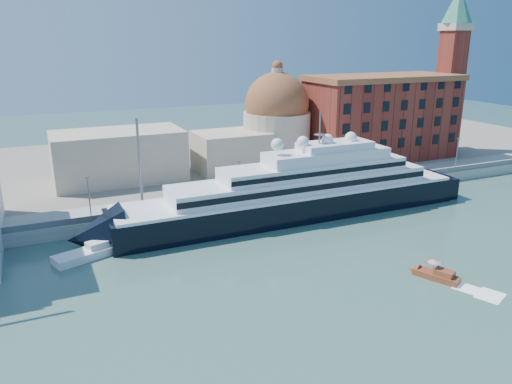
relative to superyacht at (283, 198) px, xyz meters
name	(u,v)px	position (x,y,z in m)	size (l,w,h in m)	color
ground	(315,269)	(-6.09, -23.00, -4.27)	(400.00, 400.00, 0.00)	#33584F
quay	(235,201)	(-6.09, 11.00, -3.02)	(180.00, 10.00, 2.50)	gray
land	(181,161)	(-6.09, 52.00, -3.27)	(260.00, 72.00, 2.00)	slate
quay_fence	(243,198)	(-6.09, 6.50, -1.17)	(180.00, 0.10, 1.20)	slate
superyacht	(283,198)	(0.00, 0.00, 0.00)	(82.80, 11.48, 24.75)	black
service_barge	(90,253)	(-37.89, -3.59, -3.54)	(11.91, 7.35, 2.54)	white
water_taxi	(438,275)	(8.87, -33.55, -3.51)	(4.77, 7.02, 3.18)	brown
warehouse	(382,117)	(45.91, 29.00, 9.52)	(43.00, 19.00, 23.25)	maroon
campanile	(452,60)	(69.91, 29.00, 24.48)	(8.40, 8.40, 47.00)	maroon
church	(223,136)	(0.30, 34.72, 6.64)	(66.00, 18.00, 25.50)	beige
lamp_posts	(178,170)	(-18.76, 9.27, 5.57)	(120.80, 2.40, 18.00)	slate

